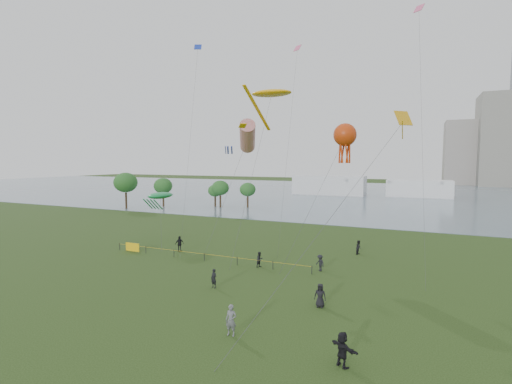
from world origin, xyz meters
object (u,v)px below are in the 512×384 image
at_px(kite_flyer, 231,320).
at_px(kite_octopus, 345,135).
at_px(fence, 159,250).
at_px(kite_stingray, 271,94).

distance_m(kite_flyer, kite_octopus, 22.96).
distance_m(fence, kite_stingray, 22.65).
height_order(fence, kite_flyer, kite_flyer).
bearing_deg(kite_stingray, fence, -134.81).
distance_m(fence, kite_octopus, 24.38).
distance_m(fence, kite_flyer, 21.92).
height_order(kite_flyer, kite_octopus, kite_octopus).
bearing_deg(fence, kite_flyer, -40.12).
bearing_deg(kite_octopus, fence, -177.46).
relative_size(kite_flyer, kite_octopus, 0.13).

